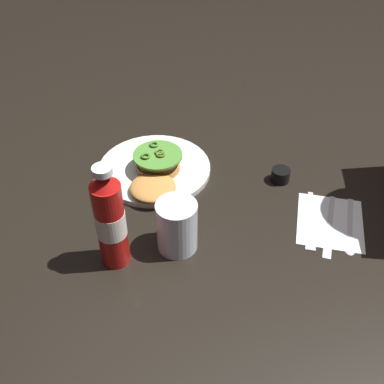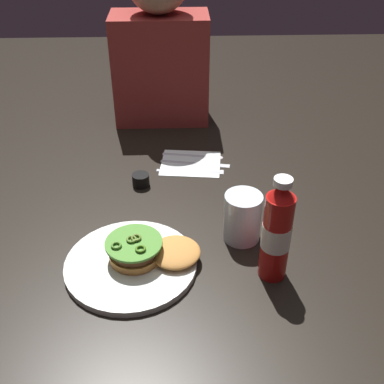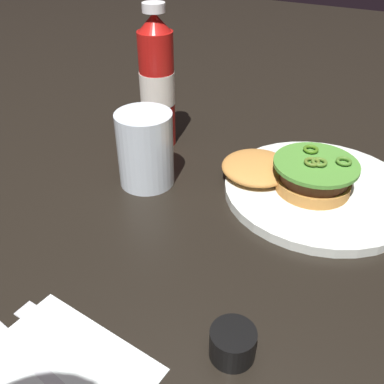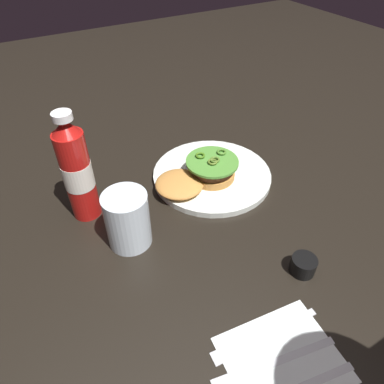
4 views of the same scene
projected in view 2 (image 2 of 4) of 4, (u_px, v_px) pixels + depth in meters
name	position (u px, v px, depth m)	size (l,w,h in m)	color
ground_plane	(171.00, 219.00, 1.18)	(3.00, 3.00, 0.00)	black
dinner_plate	(131.00, 264.00, 1.04)	(0.29, 0.29, 0.01)	silver
burger_sandwich	(150.00, 251.00, 1.03)	(0.21, 0.12, 0.05)	#BE7E3A
ketchup_bottle	(277.00, 233.00, 0.96)	(0.06, 0.06, 0.24)	#B21511
water_glass	(242.00, 217.00, 1.09)	(0.09, 0.09, 0.12)	silver
condiment_cup	(141.00, 180.00, 1.30)	(0.05, 0.05, 0.03)	black
napkin	(191.00, 163.00, 1.40)	(0.17, 0.15, 0.00)	white
fork_utensil	(196.00, 170.00, 1.36)	(0.19, 0.03, 0.00)	silver
butter_knife	(200.00, 163.00, 1.39)	(0.20, 0.05, 0.00)	silver
spoon_utensil	(201.00, 155.00, 1.43)	(0.18, 0.05, 0.00)	silver
diner_person	(160.00, 46.00, 1.50)	(0.30, 0.19, 0.53)	maroon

